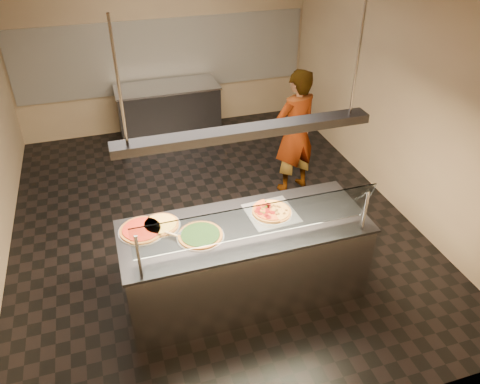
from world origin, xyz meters
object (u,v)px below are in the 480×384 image
object	(u,v)px
serving_counter	(245,261)
pizza_cheese	(160,224)
pizza_spinach	(200,235)
prep_table	(169,112)
pizza_spatula	(177,233)
pizza_tomato	(142,230)
heat_lamp_housing	(246,132)
half_pizza_sausage	(280,209)
perforated_tray	(271,213)
sneeze_guard	(257,222)
worker	(295,133)
half_pizza_pepperoni	(262,212)

from	to	relation	value
serving_counter	pizza_cheese	world-z (taller)	pizza_cheese
pizza_spinach	prep_table	size ratio (longest dim) A/B	0.27
pizza_spinach	pizza_cheese	distance (m)	0.44
serving_counter	pizza_spinach	size ratio (longest dim) A/B	5.40
pizza_spatula	pizza_cheese	bearing A→B (deg)	123.46
pizza_tomato	heat_lamp_housing	world-z (taller)	heat_lamp_housing
half_pizza_sausage	pizza_spinach	distance (m)	0.88
perforated_tray	pizza_cheese	distance (m)	1.12
prep_table	half_pizza_sausage	bearing A→B (deg)	-82.68
pizza_spatula	sneeze_guard	bearing A→B (deg)	-30.78
perforated_tray	half_pizza_sausage	world-z (taller)	half_pizza_sausage
serving_counter	pizza_tomato	bearing A→B (deg)	167.42
pizza_cheese	worker	size ratio (longest dim) A/B	0.22
perforated_tray	prep_table	bearing A→B (deg)	95.91
perforated_tray	pizza_spatula	xyz separation A→B (m)	(-0.98, -0.06, 0.02)
half_pizza_sausage	pizza_cheese	size ratio (longest dim) A/B	1.04
prep_table	heat_lamp_housing	bearing A→B (deg)	-88.85
half_pizza_pepperoni	worker	xyz separation A→B (m)	(1.08, 1.69, -0.08)
serving_counter	prep_table	bearing A→B (deg)	91.15
serving_counter	half_pizza_pepperoni	bearing A→B (deg)	27.39
sneeze_guard	perforated_tray	world-z (taller)	sneeze_guard
perforated_tray	half_pizza_sausage	distance (m)	0.10
half_pizza_sausage	pizza_spinach	world-z (taller)	half_pizza_sausage
sneeze_guard	worker	world-z (taller)	worker
pizza_spinach	pizza_cheese	world-z (taller)	pizza_spinach
perforated_tray	pizza_cheese	bearing A→B (deg)	173.11
pizza_spinach	worker	world-z (taller)	worker
pizza_spatula	prep_table	size ratio (longest dim) A/B	0.17
pizza_cheese	pizza_tomato	xyz separation A→B (m)	(-0.19, -0.03, 0.00)
serving_counter	pizza_tomato	xyz separation A→B (m)	(-0.98, 0.22, 0.48)
perforated_tray	pizza_spatula	world-z (taller)	pizza_spatula
pizza_tomato	worker	world-z (taller)	worker
sneeze_guard	prep_table	xyz separation A→B (m)	(-0.08, 4.30, -0.76)
serving_counter	half_pizza_pepperoni	distance (m)	0.56
serving_counter	heat_lamp_housing	xyz separation A→B (m)	(0.00, 0.00, 1.48)
perforated_tray	prep_table	size ratio (longest dim) A/B	0.30
pizza_spinach	serving_counter	bearing A→B (deg)	3.67
pizza_spinach	heat_lamp_housing	bearing A→B (deg)	3.67
pizza_spinach	heat_lamp_housing	xyz separation A→B (m)	(0.46, 0.03, 1.00)
prep_table	sneeze_guard	bearing A→B (deg)	-88.94
half_pizza_sausage	sneeze_guard	bearing A→B (deg)	-132.06
pizza_spatula	worker	xyz separation A→B (m)	(1.97, 1.76, -0.07)
perforated_tray	pizza_spinach	world-z (taller)	pizza_spinach
sneeze_guard	heat_lamp_housing	size ratio (longest dim) A/B	0.97
half_pizza_pepperoni	pizza_tomato	bearing A→B (deg)	175.10
perforated_tray	heat_lamp_housing	world-z (taller)	heat_lamp_housing
pizza_spatula	worker	distance (m)	2.64
pizza_cheese	pizza_spatula	world-z (taller)	pizza_spatula
pizza_cheese	pizza_spatula	size ratio (longest dim) A/B	1.37
pizza_spinach	worker	xyz separation A→B (m)	(1.76, 1.84, -0.06)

